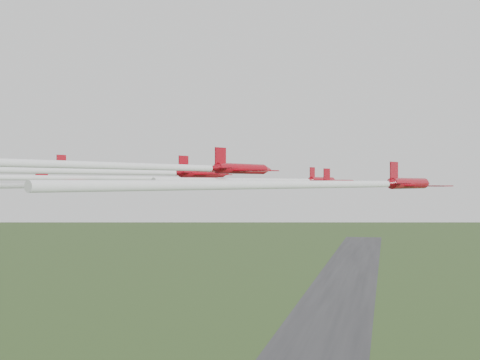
% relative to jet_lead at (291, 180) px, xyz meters
% --- Properties ---
extents(runway, '(38.00, 900.00, 0.04)m').
position_rel_jet_lead_xyz_m(runway, '(-10.66, 194.20, -61.12)').
color(runway, '#2D2D2F').
rests_on(runway, ground).
extents(jet_lead, '(18.82, 48.82, 2.68)m').
position_rel_jet_lead_xyz_m(jet_lead, '(0.00, 0.00, 0.00)').
color(jet_lead, '#9E0814').
extents(jet_row2_left, '(21.00, 56.98, 2.64)m').
position_rel_jet_lead_xyz_m(jet_row2_left, '(-19.57, -12.54, 0.28)').
color(jet_row2_left, '#9E0814').
extents(jet_row2_right, '(19.34, 41.80, 2.56)m').
position_rel_jet_lead_xyz_m(jet_row2_right, '(4.11, -16.20, -0.47)').
color(jet_row2_right, '#9E0814').
extents(jet_row3_mid, '(29.03, 65.11, 2.69)m').
position_rel_jet_lead_xyz_m(jet_row3_mid, '(-16.52, -34.80, 0.90)').
color(jet_row3_mid, '#9E0814').
extents(jet_row3_right, '(24.47, 51.49, 2.85)m').
position_rel_jet_lead_xyz_m(jet_row3_right, '(11.48, -37.25, -0.40)').
color(jet_row3_right, '#9E0814').
extents(jet_row4_right, '(25.57, 57.52, 2.50)m').
position_rel_jet_lead_xyz_m(jet_row4_right, '(-6.22, -50.57, 1.07)').
color(jet_row4_right, '#9E0814').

